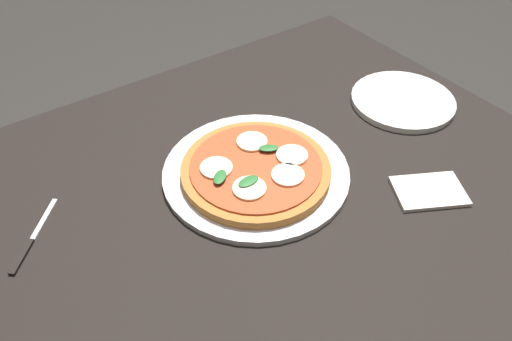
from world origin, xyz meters
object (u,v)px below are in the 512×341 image
at_px(serving_tray, 256,172).
at_px(plate_white, 403,101).
at_px(napkin, 429,191).
at_px(knife, 29,244).
at_px(dining_table, 271,220).
at_px(pizza, 256,169).

relative_size(serving_tray, plate_white, 1.54).
distance_m(napkin, knife, 0.73).
bearing_deg(knife, dining_table, -15.78).
relative_size(dining_table, pizza, 4.02).
distance_m(dining_table, plate_white, 0.43).
xyz_separation_m(napkin, knife, (-0.66, 0.31, -0.00)).
height_order(dining_table, pizza, pizza).
distance_m(serving_tray, knife, 0.43).
distance_m(pizza, napkin, 0.33).
bearing_deg(pizza, serving_tray, 53.89).
height_order(pizza, knife, pizza).
bearing_deg(serving_tray, napkin, -44.08).
distance_m(serving_tray, plate_white, 0.42).
xyz_separation_m(dining_table, pizza, (-0.01, 0.03, 0.12)).
relative_size(dining_table, serving_tray, 3.17).
bearing_deg(pizza, plate_white, 1.71).
xyz_separation_m(serving_tray, napkin, (0.24, -0.23, -0.00)).
bearing_deg(knife, napkin, -25.11).
relative_size(plate_white, knife, 1.75).
distance_m(serving_tray, napkin, 0.33).
xyz_separation_m(dining_table, plate_white, (0.41, 0.05, 0.11)).
bearing_deg(serving_tray, pizza, -126.11).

